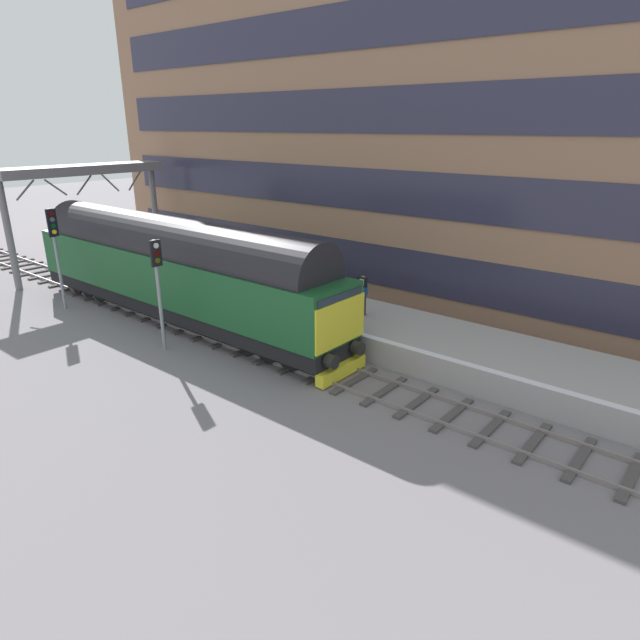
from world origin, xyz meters
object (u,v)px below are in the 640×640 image
Objects in this scene: diesel_locomotive at (174,267)px; waiting_passenger at (363,291)px; platform_number_sign at (362,295)px; signal_post_mid at (55,245)px; signal_post_near at (158,281)px.

diesel_locomotive is 8.39m from waiting_passenger.
signal_post_mid is at bearing 107.49° from platform_number_sign.
diesel_locomotive is at bearing -67.19° from signal_post_mid.
diesel_locomotive is 4.31× the size of signal_post_near.
platform_number_sign is at bearing 121.74° from waiting_passenger.
diesel_locomotive is at bearing 103.81° from platform_number_sign.
signal_post_near reaches higher than platform_number_sign.
signal_post_mid is 14.56m from waiting_passenger.
signal_post_near is 7.97m from signal_post_mid.
diesel_locomotive is at bearing 22.88° from waiting_passenger.
signal_post_near is 0.91× the size of signal_post_mid.
diesel_locomotive is at bearing 44.16° from signal_post_near.
signal_post_near is 2.66× the size of waiting_passenger.
signal_post_mid is 2.30× the size of platform_number_sign.
waiting_passenger is (5.98, -5.26, -0.82)m from signal_post_near.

